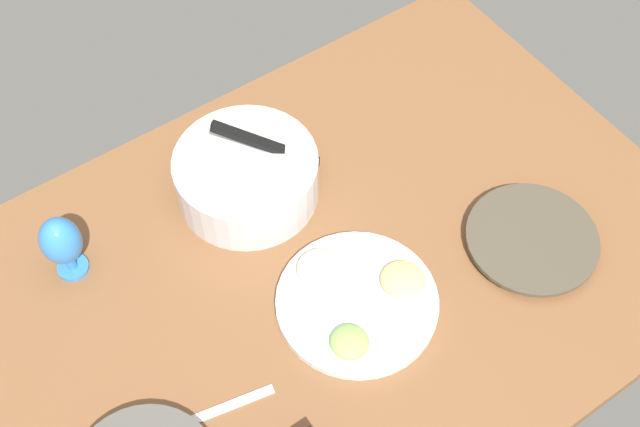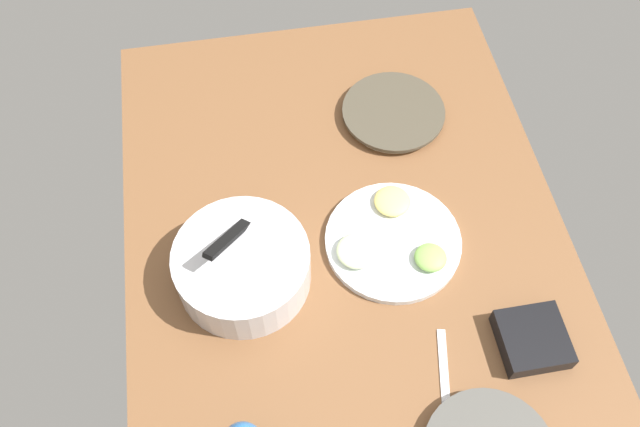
# 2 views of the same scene
# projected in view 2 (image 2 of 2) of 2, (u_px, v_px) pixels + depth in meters

# --- Properties ---
(ground_plane) EXTENTS (1.60, 1.04, 0.04)m
(ground_plane) POSITION_uv_depth(u_px,v_px,m) (354.00, 272.00, 1.53)
(ground_plane) COLOR brown
(dinner_plate_right) EXTENTS (0.27, 0.27, 0.03)m
(dinner_plate_right) POSITION_uv_depth(u_px,v_px,m) (393.00, 113.00, 1.74)
(dinner_plate_right) COLOR beige
(dinner_plate_right) RESTS_ON ground_plane
(mixing_bowl) EXTENTS (0.30, 0.30, 0.19)m
(mixing_bowl) POSITION_uv_depth(u_px,v_px,m) (242.00, 265.00, 1.45)
(mixing_bowl) COLOR silver
(mixing_bowl) RESTS_ON ground_plane
(fruit_platter) EXTENTS (0.32, 0.32, 0.05)m
(fruit_platter) POSITION_uv_depth(u_px,v_px,m) (391.00, 240.00, 1.54)
(fruit_platter) COLOR silver
(fruit_platter) RESTS_ON ground_plane
(square_bowl_black) EXTENTS (0.14, 0.14, 0.05)m
(square_bowl_black) POSITION_uv_depth(u_px,v_px,m) (533.00, 339.00, 1.40)
(square_bowl_black) COLOR black
(square_bowl_black) RESTS_ON ground_plane
(fork_by_left_plate) EXTENTS (0.18, 0.05, 0.01)m
(fork_by_left_plate) POSITION_uv_depth(u_px,v_px,m) (444.00, 370.00, 1.39)
(fork_by_left_plate) COLOR silver
(fork_by_left_plate) RESTS_ON ground_plane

